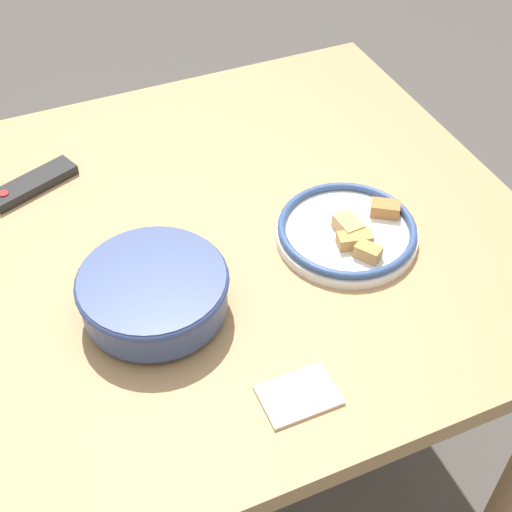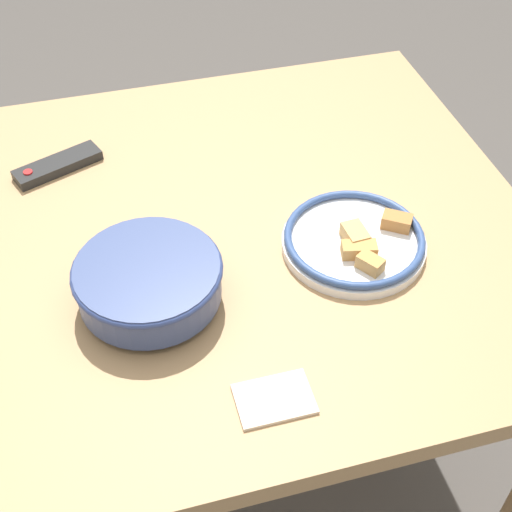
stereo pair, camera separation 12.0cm
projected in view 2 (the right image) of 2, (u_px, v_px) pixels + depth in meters
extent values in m
plane|color=#4C4742|center=(205.00, 451.00, 1.84)|extent=(8.00, 8.00, 0.00)
cube|color=tan|center=(184.00, 242.00, 1.31)|extent=(1.30, 1.03, 0.04)
cylinder|color=tan|center=(365.00, 198.00, 2.00)|extent=(0.06, 0.06, 0.73)
cylinder|color=#384775|center=(151.00, 297.00, 1.18)|extent=(0.11, 0.11, 0.01)
cylinder|color=#384775|center=(149.00, 280.00, 1.15)|extent=(0.23, 0.23, 0.07)
cylinder|color=#9E4C1E|center=(149.00, 282.00, 1.16)|extent=(0.21, 0.21, 0.06)
torus|color=navy|center=(147.00, 270.00, 1.13)|extent=(0.24, 0.24, 0.01)
cylinder|color=white|center=(353.00, 244.00, 1.27)|extent=(0.26, 0.26, 0.02)
torus|color=#334C7F|center=(354.00, 237.00, 1.26)|extent=(0.25, 0.25, 0.01)
cube|color=#B2753D|center=(397.00, 221.00, 1.28)|extent=(0.06, 0.06, 0.03)
cube|color=tan|center=(355.00, 235.00, 1.25)|extent=(0.04, 0.06, 0.03)
cube|color=tan|center=(370.00, 263.00, 1.20)|extent=(0.05, 0.05, 0.03)
cube|color=tan|center=(359.00, 250.00, 1.23)|extent=(0.07, 0.04, 0.02)
cube|color=black|center=(58.00, 165.00, 1.43)|extent=(0.18, 0.11, 0.02)
cylinder|color=red|center=(28.00, 172.00, 1.39)|extent=(0.02, 0.02, 0.00)
cube|color=beige|center=(274.00, 399.00, 1.04)|extent=(0.11, 0.08, 0.01)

